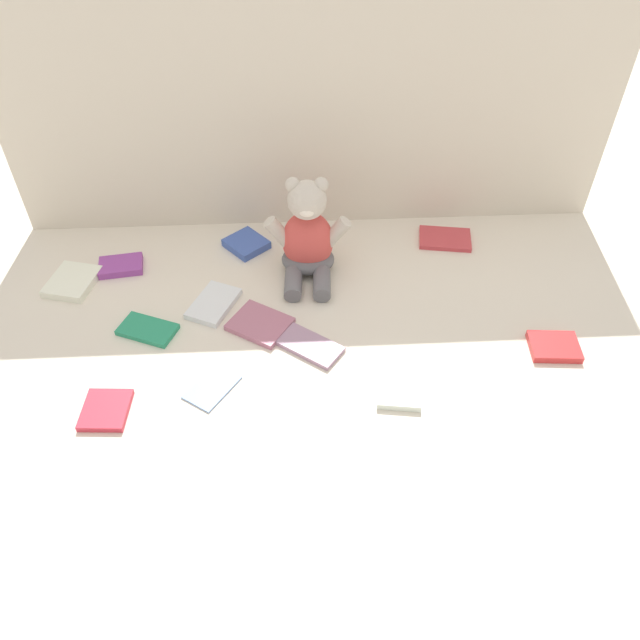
% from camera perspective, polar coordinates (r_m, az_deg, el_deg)
% --- Properties ---
extents(ground_plane, '(3.20, 3.20, 0.00)m').
position_cam_1_polar(ground_plane, '(1.39, 0.02, -0.08)').
color(ground_plane, silver).
extents(backdrop_drape, '(1.45, 0.03, 0.59)m').
position_cam_1_polar(backdrop_drape, '(1.54, -0.79, 18.28)').
color(backdrop_drape, beige).
rests_on(backdrop_drape, ground_plane).
extents(teddy_bear, '(0.20, 0.18, 0.24)m').
position_cam_1_polar(teddy_bear, '(1.46, -1.13, 7.36)').
color(teddy_bear, '#D84C47').
rests_on(teddy_bear, ground_plane).
extents(book_case_0, '(0.13, 0.15, 0.01)m').
position_cam_1_polar(book_case_0, '(1.44, -9.63, 1.47)').
color(book_case_0, white).
rests_on(book_case_0, ground_plane).
extents(book_case_1, '(0.12, 0.13, 0.01)m').
position_cam_1_polar(book_case_1, '(1.27, -9.78, -5.97)').
color(book_case_1, '#87A7DD').
rests_on(book_case_1, ground_plane).
extents(book_case_2, '(0.09, 0.10, 0.01)m').
position_cam_1_polar(book_case_2, '(1.28, -18.87, -7.73)').
color(book_case_2, '#D03042').
rests_on(book_case_2, ground_plane).
extents(book_case_3, '(0.10, 0.14, 0.01)m').
position_cam_1_polar(book_case_3, '(1.27, 7.19, -5.60)').
color(book_case_3, white).
rests_on(book_case_3, ground_plane).
extents(book_case_4, '(0.13, 0.14, 0.02)m').
position_cam_1_polar(book_case_4, '(1.58, -21.53, 3.26)').
color(book_case_4, white).
rests_on(book_case_4, ground_plane).
extents(book_case_5, '(0.13, 0.13, 0.02)m').
position_cam_1_polar(book_case_5, '(1.59, -6.70, 6.88)').
color(book_case_5, '#3C5AB3').
rests_on(book_case_5, ground_plane).
extents(book_case_6, '(0.14, 0.11, 0.01)m').
position_cam_1_polar(book_case_6, '(1.64, 11.27, 7.25)').
color(book_case_6, '#C53C44').
rests_on(book_case_6, ground_plane).
extents(book_case_7, '(0.11, 0.09, 0.02)m').
position_cam_1_polar(book_case_7, '(1.41, 20.48, -2.28)').
color(book_case_7, red).
rests_on(book_case_7, ground_plane).
extents(book_case_8, '(0.16, 0.15, 0.01)m').
position_cam_1_polar(book_case_8, '(1.38, -5.47, -0.36)').
color(book_case_8, '#AC667E').
rests_on(book_case_8, ground_plane).
extents(book_case_9, '(0.14, 0.11, 0.01)m').
position_cam_1_polar(book_case_9, '(1.41, -15.38, -0.84)').
color(book_case_9, '#248E63').
rests_on(book_case_9, ground_plane).
extents(book_case_10, '(0.15, 0.14, 0.01)m').
position_cam_1_polar(book_case_10, '(1.33, -0.93, -2.36)').
color(book_case_10, '#A37F9A').
rests_on(book_case_10, ground_plane).
extents(book_case_11, '(0.11, 0.08, 0.02)m').
position_cam_1_polar(book_case_11, '(1.59, -17.62, 4.71)').
color(book_case_11, purple).
rests_on(book_case_11, ground_plane).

